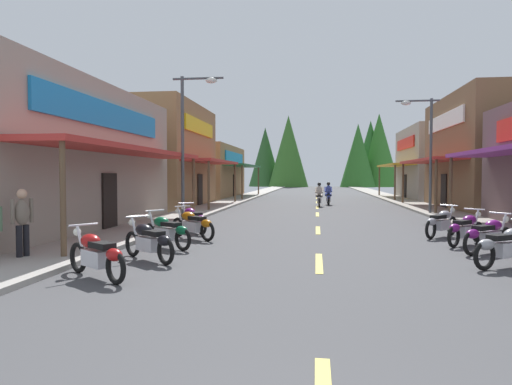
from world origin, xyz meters
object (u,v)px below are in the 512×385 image
at_px(motorcycle_parked_right_4, 488,235).
at_px(motorcycle_parked_right_3, 507,245).
at_px(motorcycle_parked_left_4, 193,219).
at_px(rider_cruising_trailing, 328,195).
at_px(motorcycle_parked_right_5, 466,228).
at_px(motorcycle_parked_right_6, 441,222).
at_px(streetlamp_right, 424,139).
at_px(motorcycle_parked_left_0, 96,254).
at_px(motorcycle_parked_left_2, 166,231).
at_px(rider_cruising_lead, 319,196).
at_px(motorcycle_parked_left_1, 149,240).
at_px(streetlamp_left, 190,128).
at_px(pedestrian_browsing, 22,219).
at_px(motorcycle_parked_left_3, 193,224).

bearing_deg(motorcycle_parked_right_4, motorcycle_parked_right_3, -137.53).
relative_size(motorcycle_parked_left_4, rider_cruising_trailing, 0.79).
bearing_deg(motorcycle_parked_right_5, motorcycle_parked_right_6, 49.68).
xyz_separation_m(motorcycle_parked_right_4, motorcycle_parked_right_6, (-0.36, 3.07, 0.00)).
xyz_separation_m(motorcycle_parked_right_3, rider_cruising_trailing, (-3.31, 20.95, 0.17)).
relative_size(streetlamp_right, rider_cruising_trailing, 2.76).
xyz_separation_m(motorcycle_parked_left_0, motorcycle_parked_left_2, (0.13, 3.79, 0.00)).
relative_size(motorcycle_parked_right_5, rider_cruising_lead, 0.77).
bearing_deg(motorcycle_parked_left_0, streetlamp_right, -85.77).
relative_size(motorcycle_parked_right_3, motorcycle_parked_left_4, 1.09).
bearing_deg(rider_cruising_trailing, motorcycle_parked_left_0, 166.70).
bearing_deg(streetlamp_right, motorcycle_parked_left_1, -123.87).
xyz_separation_m(motorcycle_parked_right_3, motorcycle_parked_right_4, (0.27, 1.89, 0.00)).
distance_m(motorcycle_parked_right_4, motorcycle_parked_right_5, 1.37).
distance_m(streetlamp_left, motorcycle_parked_right_5, 11.41).
bearing_deg(motorcycle_parked_right_6, motorcycle_parked_left_1, 163.14).
xyz_separation_m(motorcycle_parked_right_5, motorcycle_parked_left_1, (-8.20, -3.52, 0.00)).
bearing_deg(motorcycle_parked_right_5, motorcycle_parked_left_1, 155.23).
bearing_deg(pedestrian_browsing, motorcycle_parked_left_3, 74.80).
bearing_deg(motorcycle_parked_left_0, motorcycle_parked_left_3, -58.25).
bearing_deg(motorcycle_parked_left_4, motorcycle_parked_left_0, 139.80).
distance_m(streetlamp_right, rider_cruising_lead, 8.31).
distance_m(motorcycle_parked_right_5, motorcycle_parked_left_4, 8.78).
relative_size(streetlamp_left, motorcycle_parked_left_4, 3.67).
xyz_separation_m(streetlamp_left, motorcycle_parked_right_4, (9.72, -6.41, -3.56)).
xyz_separation_m(motorcycle_parked_right_4, motorcycle_parked_left_4, (-8.73, 3.12, 0.00)).
bearing_deg(motorcycle_parked_left_3, streetlamp_left, -36.71).
xyz_separation_m(streetlamp_right, motorcycle_parked_left_0, (-9.69, -15.84, -3.40)).
bearing_deg(motorcycle_parked_right_4, streetlamp_right, 45.82).
relative_size(motorcycle_parked_right_4, motorcycle_parked_left_1, 0.99).
xyz_separation_m(streetlamp_right, motorcycle_parked_right_6, (-1.38, -8.70, -3.40)).
height_order(streetlamp_left, rider_cruising_lead, streetlamp_left).
bearing_deg(pedestrian_browsing, motorcycle_parked_left_4, 86.54).
bearing_deg(motorcycle_parked_left_1, streetlamp_left, -41.95).
relative_size(motorcycle_parked_right_4, motorcycle_parked_left_4, 1.02).
bearing_deg(motorcycle_parked_right_3, motorcycle_parked_left_3, 123.80).
bearing_deg(motorcycle_parked_left_4, motorcycle_parked_right_3, -161.30).
bearing_deg(rider_cruising_lead, rider_cruising_trailing, -20.36).
relative_size(motorcycle_parked_left_3, motorcycle_parked_left_4, 1.05).
relative_size(motorcycle_parked_right_3, pedestrian_browsing, 1.08).
relative_size(motorcycle_parked_right_4, motorcycle_parked_right_5, 1.04).
bearing_deg(motorcycle_parked_right_3, motorcycle_parked_left_0, 161.52).
xyz_separation_m(streetlamp_left, motorcycle_parked_right_5, (9.59, -5.04, -3.56)).
xyz_separation_m(motorcycle_parked_right_4, rider_cruising_lead, (-4.22, 17.35, 0.17)).
bearing_deg(motorcycle_parked_right_4, streetlamp_left, 107.37).
distance_m(motorcycle_parked_left_0, rider_cruising_trailing, 23.68).
height_order(motorcycle_parked_left_3, rider_cruising_trailing, rider_cruising_trailing).
bearing_deg(motorcycle_parked_left_3, motorcycle_parked_right_3, -166.27).
relative_size(motorcycle_parked_right_6, rider_cruising_trailing, 0.80).
bearing_deg(motorcycle_parked_left_4, streetlamp_right, -89.06).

